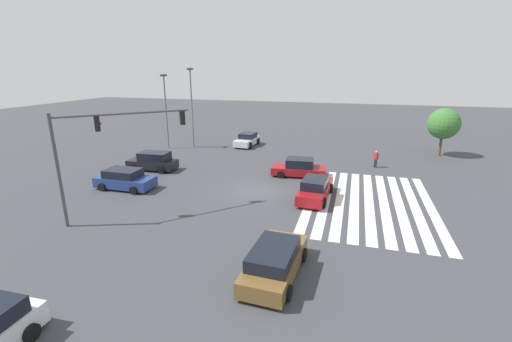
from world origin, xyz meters
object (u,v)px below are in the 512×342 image
Objects in this scene: car_1 at (153,161)px; car_6 at (125,179)px; car_4 at (247,140)px; car_2 at (299,168)px; tree_corner_a at (444,124)px; pedestrian at (376,158)px; car_0 at (275,261)px; street_light_pole_a at (166,105)px; traffic_signal_mast at (101,142)px; street_light_pole_b at (192,101)px; car_3 at (315,189)px.

car_1 is 1.00× the size of car_6.
car_6 is at bearing -10.94° from car_4.
car_2 is 13.78m from car_6.
car_2 is at bearing 130.61° from tree_corner_a.
pedestrian reaches higher than car_4.
car_1 is (12.75, 14.02, 0.08)m from car_0.
car_2 is at bearing -111.44° from street_light_pole_a.
traffic_signal_mast reaches higher than car_1.
street_light_pole_b reaches higher than car_6.
street_light_pole_b is at bearing -55.10° from street_light_pole_a.
car_0 is 18.95m from car_1.
street_light_pole_a reaches higher than tree_corner_a.
car_2 is 12.57m from car_4.
car_1 reaches higher than pedestrian.
tree_corner_a is (3.13, -26.33, -1.86)m from street_light_pole_b.
street_light_pole_b reaches higher than car_3.
traffic_signal_mast is 31.75m from tree_corner_a.
pedestrian is at bearing -11.59° from car_0.
street_light_pole_a is at bearing 99.41° from tree_corner_a.
car_3 is 19.43m from tree_corner_a.
car_3 is at bearing -129.56° from street_light_pole_b.
street_light_pole_b reaches higher than street_light_pole_a.
street_light_pole_b is 1.79× the size of tree_corner_a.
traffic_signal_mast reaches higher than tree_corner_a.
car_1 is 0.94× the size of car_2.
car_2 is at bearing 25.09° from car_3.
car_4 is 1.00× the size of car_6.
car_2 is at bearing 8.07° from car_0.
car_0 is 1.13× the size of car_6.
car_0 is at bearing -146.50° from street_light_pole_b.
car_1 is at bearing 82.06° from car_3.
tree_corner_a is at bearing -155.60° from car_1.
street_light_pole_b is at bearing -34.57° from car_2.
car_2 is 0.94× the size of car_3.
car_1 is 0.89× the size of tree_corner_a.
car_1 is 28.64m from tree_corner_a.
car_3 is (6.68, -11.40, -3.98)m from traffic_signal_mast.
pedestrian is at bearing -94.53° from street_light_pole_a.
car_1 is at bearing 116.77° from tree_corner_a.
street_light_pole_b is (12.76, 15.44, 4.46)m from car_3.
car_3 is 0.56× the size of street_light_pole_b.
car_6 is 14.18m from street_light_pole_a.
car_0 is at bearing -60.61° from traffic_signal_mast.
car_6 is at bearing 72.47° from traffic_signal_mast.
tree_corner_a is (4.75, -28.64, -1.52)m from street_light_pole_a.
pedestrian is 22.53m from street_light_pole_a.
car_4 is (24.56, 9.05, -0.00)m from car_0.
car_4 is 14.99m from pedestrian.
tree_corner_a is at bearing 178.74° from pedestrian.
car_0 is at bearing 155.89° from tree_corner_a.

